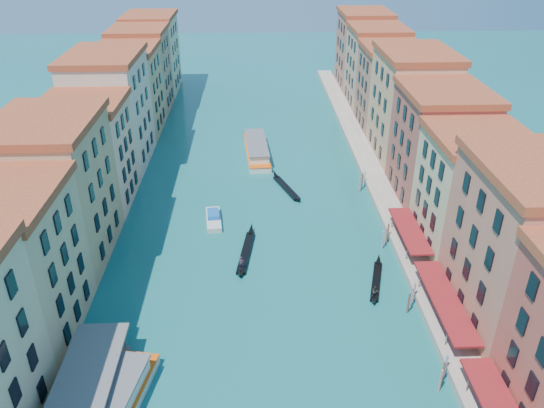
{
  "coord_description": "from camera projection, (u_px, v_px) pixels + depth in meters",
  "views": [
    {
      "loc": [
        0.4,
        -24.11,
        42.0
      ],
      "look_at": [
        2.73,
        39.39,
        7.39
      ],
      "focal_mm": 35.0,
      "sensor_mm": 36.0,
      "label": 1
    }
  ],
  "objects": [
    {
      "name": "quay",
      "position": [
        370.0,
        169.0,
        98.75
      ],
      "size": [
        4.0,
        140.0,
        1.0
      ],
      "primitive_type": "cube",
      "color": "gray",
      "rests_on": "ground"
    },
    {
      "name": "motorboat_mid",
      "position": [
        214.0,
        218.0,
        82.56
      ],
      "size": [
        2.89,
        7.17,
        1.45
      ],
      "rotation": [
        0.0,
        0.0,
        0.1
      ],
      "color": "beige",
      "rests_on": "ground"
    },
    {
      "name": "gondola_fore",
      "position": [
        246.0,
        251.0,
        74.6
      ],
      "size": [
        2.82,
        13.43,
        2.68
      ],
      "rotation": [
        0.0,
        0.0,
        -0.14
      ],
      "color": "black",
      "rests_on": "ground"
    },
    {
      "name": "left_bank_palazzos",
      "position": [
        103.0,
        126.0,
        92.52
      ],
      "size": [
        12.8,
        128.4,
        21.0
      ],
      "color": "#CAB589",
      "rests_on": "ground"
    },
    {
      "name": "restaurant_awnings",
      "position": [
        447.0,
        303.0,
        60.71
      ],
      "size": [
        3.2,
        44.55,
        3.12
      ],
      "color": "maroon",
      "rests_on": "ground"
    },
    {
      "name": "motorboat_far",
      "position": [
        259.0,
        138.0,
        112.31
      ],
      "size": [
        3.51,
        7.61,
        1.52
      ],
      "rotation": [
        0.0,
        0.0,
        0.17
      ],
      "color": "silver",
      "rests_on": "ground"
    },
    {
      "name": "right_bank_palazzos",
      "position": [
        419.0,
        121.0,
        94.58
      ],
      "size": [
        12.8,
        128.4,
        21.0
      ],
      "color": "#AF4436",
      "rests_on": "ground"
    },
    {
      "name": "gondola_far",
      "position": [
        286.0,
        187.0,
        92.57
      ],
      "size": [
        5.07,
        11.95,
        1.75
      ],
      "rotation": [
        0.0,
        0.0,
        0.35
      ],
      "color": "black",
      "rests_on": "ground"
    },
    {
      "name": "mooring_poles_left",
      "position": [
        61.0,
        401.0,
        50.55
      ],
      "size": [
        0.24,
        8.24,
        3.2
      ],
      "color": "brown",
      "rests_on": "ground"
    },
    {
      "name": "gondola_right",
      "position": [
        376.0,
        281.0,
        68.61
      ],
      "size": [
        3.75,
        10.77,
        2.19
      ],
      "rotation": [
        0.0,
        0.0,
        -0.27
      ],
      "color": "black",
      "rests_on": "ground"
    },
    {
      "name": "mooring_poles_right",
      "position": [
        405.0,
        285.0,
        66.5
      ],
      "size": [
        1.44,
        54.24,
        3.2
      ],
      "color": "brown",
      "rests_on": "ground"
    },
    {
      "name": "vaporetto_stop",
      "position": [
        87.0,
        399.0,
        50.56
      ],
      "size": [
        5.4,
        16.4,
        3.65
      ],
      "color": "slate",
      "rests_on": "ground"
    },
    {
      "name": "vaporetto_far",
      "position": [
        257.0,
        149.0,
        105.46
      ],
      "size": [
        5.34,
        18.38,
        2.7
      ],
      "rotation": [
        0.0,
        0.0,
        0.07
      ],
      "color": "silver",
      "rests_on": "ground"
    }
  ]
}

